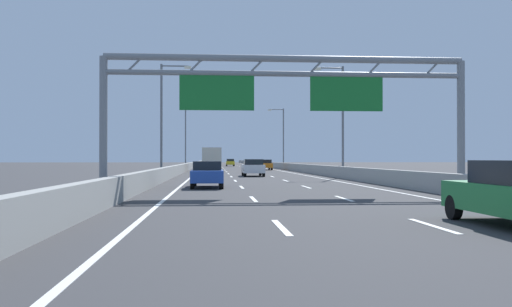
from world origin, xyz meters
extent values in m
plane|color=#38383A|center=(0.00, 100.00, 0.00)|extent=(260.00, 260.00, 0.00)
cube|color=white|center=(-1.80, 12.50, 0.01)|extent=(0.16, 3.00, 0.01)
cube|color=white|center=(-1.80, 21.50, 0.01)|extent=(0.16, 3.00, 0.01)
cube|color=white|center=(-1.80, 30.50, 0.01)|extent=(0.16, 3.00, 0.01)
cube|color=white|center=(-1.80, 39.50, 0.01)|extent=(0.16, 3.00, 0.01)
cube|color=white|center=(-1.80, 48.50, 0.01)|extent=(0.16, 3.00, 0.01)
cube|color=white|center=(-1.80, 57.50, 0.01)|extent=(0.16, 3.00, 0.01)
cube|color=white|center=(-1.80, 66.50, 0.01)|extent=(0.16, 3.00, 0.01)
cube|color=white|center=(-1.80, 75.50, 0.01)|extent=(0.16, 3.00, 0.01)
cube|color=white|center=(-1.80, 84.50, 0.01)|extent=(0.16, 3.00, 0.01)
cube|color=white|center=(-1.80, 93.50, 0.01)|extent=(0.16, 3.00, 0.01)
cube|color=white|center=(-1.80, 102.50, 0.01)|extent=(0.16, 3.00, 0.01)
cube|color=white|center=(-1.80, 111.50, 0.01)|extent=(0.16, 3.00, 0.01)
cube|color=white|center=(-1.80, 120.50, 0.01)|extent=(0.16, 3.00, 0.01)
cube|color=white|center=(-1.80, 129.50, 0.01)|extent=(0.16, 3.00, 0.01)
cube|color=white|center=(-1.80, 138.50, 0.01)|extent=(0.16, 3.00, 0.01)
cube|color=white|center=(-1.80, 147.50, 0.01)|extent=(0.16, 3.00, 0.01)
cube|color=white|center=(-1.80, 156.50, 0.01)|extent=(0.16, 3.00, 0.01)
cube|color=white|center=(1.80, 12.50, 0.01)|extent=(0.16, 3.00, 0.01)
cube|color=white|center=(1.80, 21.50, 0.01)|extent=(0.16, 3.00, 0.01)
cube|color=white|center=(1.80, 30.50, 0.01)|extent=(0.16, 3.00, 0.01)
cube|color=white|center=(1.80, 39.50, 0.01)|extent=(0.16, 3.00, 0.01)
cube|color=white|center=(1.80, 48.50, 0.01)|extent=(0.16, 3.00, 0.01)
cube|color=white|center=(1.80, 57.50, 0.01)|extent=(0.16, 3.00, 0.01)
cube|color=white|center=(1.80, 66.50, 0.01)|extent=(0.16, 3.00, 0.01)
cube|color=white|center=(1.80, 75.50, 0.01)|extent=(0.16, 3.00, 0.01)
cube|color=white|center=(1.80, 84.50, 0.01)|extent=(0.16, 3.00, 0.01)
cube|color=white|center=(1.80, 93.50, 0.01)|extent=(0.16, 3.00, 0.01)
cube|color=white|center=(1.80, 102.50, 0.01)|extent=(0.16, 3.00, 0.01)
cube|color=white|center=(1.80, 111.50, 0.01)|extent=(0.16, 3.00, 0.01)
cube|color=white|center=(1.80, 120.50, 0.01)|extent=(0.16, 3.00, 0.01)
cube|color=white|center=(1.80, 129.50, 0.01)|extent=(0.16, 3.00, 0.01)
cube|color=white|center=(1.80, 138.50, 0.01)|extent=(0.16, 3.00, 0.01)
cube|color=white|center=(1.80, 147.50, 0.01)|extent=(0.16, 3.00, 0.01)
cube|color=white|center=(1.80, 156.50, 0.01)|extent=(0.16, 3.00, 0.01)
cube|color=white|center=(-5.25, 88.00, 0.01)|extent=(0.16, 176.00, 0.01)
cube|color=white|center=(5.25, 88.00, 0.01)|extent=(0.16, 176.00, 0.01)
cube|color=#9E9E99|center=(-6.90, 110.00, 0.47)|extent=(0.45, 220.00, 0.95)
cube|color=#9E9E99|center=(6.90, 110.00, 0.47)|extent=(0.45, 220.00, 0.95)
cylinder|color=gray|center=(-8.30, 25.19, 3.10)|extent=(0.36, 0.36, 6.20)
cylinder|color=gray|center=(8.30, 25.19, 3.10)|extent=(0.36, 0.36, 6.20)
cylinder|color=gray|center=(0.00, 25.19, 6.20)|extent=(16.59, 0.32, 0.32)
cylinder|color=gray|center=(0.00, 25.19, 5.50)|extent=(16.59, 0.26, 0.26)
cylinder|color=gray|center=(-6.91, 25.19, 5.85)|extent=(0.74, 0.10, 0.74)
cylinder|color=gray|center=(-4.15, 25.19, 5.85)|extent=(0.74, 0.10, 0.74)
cylinder|color=gray|center=(-1.38, 25.19, 5.85)|extent=(0.74, 0.10, 0.74)
cylinder|color=gray|center=(1.38, 25.19, 5.85)|extent=(0.74, 0.10, 0.74)
cylinder|color=gray|center=(4.15, 25.19, 5.85)|extent=(0.74, 0.10, 0.74)
cylinder|color=gray|center=(6.91, 25.19, 5.85)|extent=(0.74, 0.10, 0.74)
cube|color=#19752D|center=(-3.20, 25.19, 4.60)|extent=(3.40, 0.12, 1.60)
cube|color=#19752D|center=(2.81, 25.19, 4.60)|extent=(3.40, 0.12, 1.60)
cylinder|color=slate|center=(-7.70, 46.77, 4.75)|extent=(0.20, 0.20, 9.50)
cylinder|color=slate|center=(-6.60, 46.77, 9.35)|extent=(2.20, 0.12, 0.12)
cube|color=#F2EAC6|center=(-5.50, 46.77, 9.25)|extent=(0.56, 0.28, 0.20)
cylinder|color=slate|center=(7.70, 46.77, 4.75)|extent=(0.20, 0.20, 9.50)
cylinder|color=slate|center=(6.60, 46.77, 9.35)|extent=(2.20, 0.12, 0.12)
cube|color=#F2EAC6|center=(5.50, 46.77, 9.25)|extent=(0.56, 0.28, 0.20)
cylinder|color=slate|center=(-7.70, 87.45, 4.75)|extent=(0.20, 0.20, 9.50)
cylinder|color=slate|center=(-6.60, 87.45, 9.35)|extent=(2.20, 0.12, 0.12)
cube|color=#F2EAC6|center=(-5.50, 87.45, 9.25)|extent=(0.56, 0.28, 0.20)
cylinder|color=slate|center=(7.70, 87.45, 4.75)|extent=(0.20, 0.20, 9.50)
cylinder|color=slate|center=(6.60, 87.45, 9.35)|extent=(2.20, 0.12, 0.12)
cube|color=#F2EAC6|center=(5.50, 87.45, 9.25)|extent=(0.56, 0.28, 0.20)
cube|color=orange|center=(3.81, 77.17, 0.63)|extent=(1.76, 4.61, 0.63)
cube|color=black|center=(3.81, 76.55, 1.20)|extent=(1.55, 2.04, 0.50)
cylinder|color=black|center=(3.04, 78.93, 0.32)|extent=(0.22, 0.64, 0.64)
cylinder|color=black|center=(4.58, 78.93, 0.32)|extent=(0.22, 0.64, 0.64)
cylinder|color=black|center=(3.04, 75.41, 0.32)|extent=(0.22, 0.64, 0.64)
cylinder|color=black|center=(4.58, 75.41, 0.32)|extent=(0.22, 0.64, 0.64)
cube|color=yellow|center=(0.15, 116.14, 0.67)|extent=(1.71, 4.38, 0.70)
cube|color=black|center=(0.15, 115.50, 1.26)|extent=(1.50, 1.76, 0.48)
cylinder|color=black|center=(-0.60, 117.78, 0.32)|extent=(0.22, 0.64, 0.64)
cylinder|color=black|center=(0.89, 117.78, 0.32)|extent=(0.22, 0.64, 0.64)
cylinder|color=black|center=(-0.60, 114.50, 0.32)|extent=(0.22, 0.64, 0.64)
cylinder|color=black|center=(0.89, 114.50, 0.32)|extent=(0.22, 0.64, 0.64)
cylinder|color=black|center=(2.92, 13.85, 0.32)|extent=(0.22, 0.64, 0.64)
cylinder|color=black|center=(4.40, 13.85, 0.32)|extent=(0.22, 0.64, 0.64)
cube|color=silver|center=(0.19, 49.83, 0.68)|extent=(1.84, 4.62, 0.71)
cube|color=black|center=(0.19, 49.33, 1.28)|extent=(1.62, 2.05, 0.49)
cylinder|color=black|center=(-0.62, 51.59, 0.32)|extent=(0.22, 0.64, 0.64)
cylinder|color=black|center=(1.00, 51.59, 0.32)|extent=(0.22, 0.64, 0.64)
cylinder|color=black|center=(-0.62, 48.07, 0.32)|extent=(0.22, 0.64, 0.64)
cylinder|color=black|center=(1.00, 48.07, 0.32)|extent=(0.22, 0.64, 0.64)
cube|color=#2347AD|center=(-3.70, 30.52, 0.64)|extent=(1.72, 4.52, 0.64)
cube|color=black|center=(-3.70, 30.50, 1.20)|extent=(1.51, 2.13, 0.49)
cylinder|color=black|center=(-4.45, 32.23, 0.32)|extent=(0.22, 0.64, 0.64)
cylinder|color=black|center=(-2.95, 32.23, 0.32)|extent=(0.22, 0.64, 0.64)
cylinder|color=black|center=(-4.45, 28.80, 0.32)|extent=(0.22, 0.64, 0.64)
cylinder|color=black|center=(-2.95, 28.80, 0.32)|extent=(0.22, 0.64, 0.64)
cube|color=#194799|center=(-3.55, 73.20, 1.55)|extent=(2.31, 2.35, 2.15)
cube|color=beige|center=(-3.55, 68.91, 1.69)|extent=(2.31, 5.83, 2.43)
cylinder|color=black|center=(-4.57, 73.47, 0.48)|extent=(0.28, 0.96, 0.96)
cylinder|color=black|center=(-2.54, 73.47, 0.48)|extent=(0.28, 0.96, 0.96)
cylinder|color=black|center=(-4.57, 67.39, 0.48)|extent=(0.28, 0.96, 0.96)
cylinder|color=black|center=(-2.54, 67.39, 0.48)|extent=(0.28, 0.96, 0.96)
camera|label=1|loc=(-3.37, -0.34, 1.60)|focal=39.25mm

